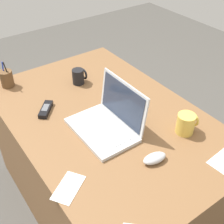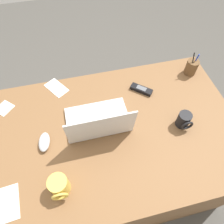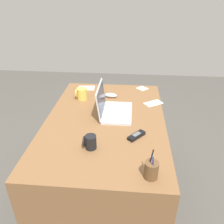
{
  "view_description": "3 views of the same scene",
  "coord_description": "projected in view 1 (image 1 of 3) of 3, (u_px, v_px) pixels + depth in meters",
  "views": [
    {
      "loc": [
        1.02,
        -0.68,
        1.69
      ],
      "look_at": [
        0.08,
        -0.01,
        0.8
      ],
      "focal_mm": 47.74,
      "sensor_mm": 36.0,
      "label": 1
    },
    {
      "loc": [
        0.16,
        0.54,
        1.72
      ],
      "look_at": [
        0.02,
        -0.05,
        0.83
      ],
      "focal_mm": 33.11,
      "sensor_mm": 36.0,
      "label": 2
    },
    {
      "loc": [
        -1.51,
        -0.19,
        1.64
      ],
      "look_at": [
        0.05,
        -0.05,
        0.76
      ],
      "focal_mm": 37.29,
      "sensor_mm": 36.0,
      "label": 3
    }
  ],
  "objects": [
    {
      "name": "paper_note_right",
      "position": [
        68.0,
        188.0,
        1.19
      ],
      "size": [
        0.16,
        0.17,
        0.0
      ],
      "primitive_type": "cube",
      "rotation": [
        0.0,
        0.0,
        0.59
      ],
      "color": "white",
      "rests_on": "desk"
    },
    {
      "name": "computer_mouse",
      "position": [
        155.0,
        158.0,
        1.29
      ],
      "size": [
        0.07,
        0.12,
        0.04
      ],
      "primitive_type": "ellipsoid",
      "rotation": [
        0.0,
        0.0,
        -0.14
      ],
      "color": "silver",
      "rests_on": "desk"
    },
    {
      "name": "desk",
      "position": [
        106.0,
        163.0,
        1.78
      ],
      "size": [
        1.37,
        0.9,
        0.72
      ],
      "primitive_type": "cube",
      "color": "brown",
      "rests_on": "ground"
    },
    {
      "name": "pen_holder",
      "position": [
        7.0,
        79.0,
        1.76
      ],
      "size": [
        0.08,
        0.08,
        0.17
      ],
      "color": "brown",
      "rests_on": "desk"
    },
    {
      "name": "coffee_mug_white",
      "position": [
        79.0,
        76.0,
        1.79
      ],
      "size": [
        0.07,
        0.08,
        0.09
      ],
      "color": "black",
      "rests_on": "desk"
    },
    {
      "name": "cordless_phone",
      "position": [
        46.0,
        109.0,
        1.58
      ],
      "size": [
        0.13,
        0.12,
        0.03
      ],
      "color": "black",
      "rests_on": "desk"
    },
    {
      "name": "laptop",
      "position": [
        108.0,
        121.0,
        1.45
      ],
      "size": [
        0.35,
        0.26,
        0.23
      ],
      "color": "silver",
      "rests_on": "desk"
    },
    {
      "name": "ground_plane",
      "position": [
        107.0,
        200.0,
        2.0
      ],
      "size": [
        6.0,
        6.0,
        0.0
      ],
      "primitive_type": "plane",
      "color": "#4C4944"
    },
    {
      "name": "coffee_mug_tall",
      "position": [
        186.0,
        123.0,
        1.43
      ],
      "size": [
        0.09,
        0.1,
        0.1
      ],
      "color": "#E0BC4C",
      "rests_on": "desk"
    }
  ]
}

